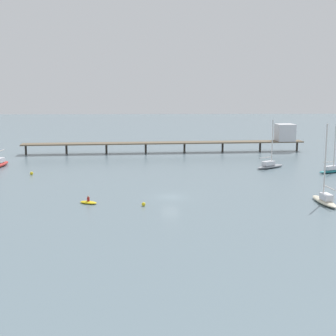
{
  "coord_description": "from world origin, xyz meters",
  "views": [
    {
      "loc": [
        -1.95,
        -70.42,
        16.48
      ],
      "look_at": [
        0.0,
        16.38,
        1.5
      ],
      "focal_mm": 52.42,
      "sensor_mm": 36.0,
      "label": 1
    }
  ],
  "objects_px": {
    "dinghy_yellow": "(88,202)",
    "mooring_buoy_far": "(32,173)",
    "sailboat_gray": "(270,165)",
    "sailboat_teal": "(332,169)",
    "mooring_buoy_outer": "(144,204)",
    "pier": "(223,138)",
    "sailboat_cream": "(325,199)"
  },
  "relations": [
    {
      "from": "sailboat_cream",
      "to": "dinghy_yellow",
      "type": "bearing_deg",
      "value": 178.42
    },
    {
      "from": "sailboat_teal",
      "to": "mooring_buoy_outer",
      "type": "distance_m",
      "value": 42.49
    },
    {
      "from": "pier",
      "to": "dinghy_yellow",
      "type": "relative_size",
      "value": 23.77
    },
    {
      "from": "mooring_buoy_outer",
      "to": "pier",
      "type": "bearing_deg",
      "value": 71.36
    },
    {
      "from": "sailboat_teal",
      "to": "sailboat_gray",
      "type": "bearing_deg",
      "value": 153.17
    },
    {
      "from": "sailboat_teal",
      "to": "mooring_buoy_far",
      "type": "height_order",
      "value": "sailboat_teal"
    },
    {
      "from": "dinghy_yellow",
      "to": "mooring_buoy_far",
      "type": "height_order",
      "value": "dinghy_yellow"
    },
    {
      "from": "sailboat_teal",
      "to": "mooring_buoy_outer",
      "type": "relative_size",
      "value": 16.65
    },
    {
      "from": "dinghy_yellow",
      "to": "mooring_buoy_outer",
      "type": "relative_size",
      "value": 5.37
    },
    {
      "from": "pier",
      "to": "sailboat_gray",
      "type": "height_order",
      "value": "sailboat_gray"
    },
    {
      "from": "sailboat_teal",
      "to": "sailboat_cream",
      "type": "xyz_separation_m",
      "value": [
        -9.52,
        -24.01,
        0.1
      ]
    },
    {
      "from": "mooring_buoy_outer",
      "to": "dinghy_yellow",
      "type": "bearing_deg",
      "value": 168.68
    },
    {
      "from": "sailboat_gray",
      "to": "mooring_buoy_far",
      "type": "xyz_separation_m",
      "value": [
        -45.25,
        -6.35,
        -0.36
      ]
    },
    {
      "from": "sailboat_teal",
      "to": "sailboat_cream",
      "type": "height_order",
      "value": "sailboat_cream"
    },
    {
      "from": "pier",
      "to": "sailboat_gray",
      "type": "xyz_separation_m",
      "value": [
        6.14,
        -23.38,
        -2.78
      ]
    },
    {
      "from": "sailboat_gray",
      "to": "mooring_buoy_far",
      "type": "bearing_deg",
      "value": -172.01
    },
    {
      "from": "pier",
      "to": "sailboat_cream",
      "type": "relative_size",
      "value": 6.1
    },
    {
      "from": "sailboat_gray",
      "to": "mooring_buoy_outer",
      "type": "xyz_separation_m",
      "value": [
        -24.13,
        -29.94,
        -0.39
      ]
    },
    {
      "from": "sailboat_teal",
      "to": "dinghy_yellow",
      "type": "relative_size",
      "value": 3.1
    },
    {
      "from": "sailboat_teal",
      "to": "mooring_buoy_far",
      "type": "distance_m",
      "value": 55.74
    },
    {
      "from": "sailboat_gray",
      "to": "sailboat_cream",
      "type": "distance_m",
      "value": 29.32
    },
    {
      "from": "dinghy_yellow",
      "to": "sailboat_teal",
      "type": "bearing_deg",
      "value": 28.62
    },
    {
      "from": "sailboat_gray",
      "to": "dinghy_yellow",
      "type": "xyz_separation_m",
      "value": [
        -31.86,
        -28.4,
        -0.44
      ]
    },
    {
      "from": "sailboat_cream",
      "to": "dinghy_yellow",
      "type": "xyz_separation_m",
      "value": [
        -32.81,
        0.91,
        -0.54
      ]
    },
    {
      "from": "mooring_buoy_far",
      "to": "mooring_buoy_outer",
      "type": "bearing_deg",
      "value": -48.16
    },
    {
      "from": "pier",
      "to": "sailboat_gray",
      "type": "relative_size",
      "value": 7.11
    },
    {
      "from": "pier",
      "to": "dinghy_yellow",
      "type": "xyz_separation_m",
      "value": [
        -25.71,
        -51.78,
        -3.22
      ]
    },
    {
      "from": "sailboat_gray",
      "to": "dinghy_yellow",
      "type": "distance_m",
      "value": 42.68
    },
    {
      "from": "sailboat_teal",
      "to": "dinghy_yellow",
      "type": "height_order",
      "value": "sailboat_teal"
    },
    {
      "from": "dinghy_yellow",
      "to": "mooring_buoy_far",
      "type": "distance_m",
      "value": 25.8
    },
    {
      "from": "sailboat_gray",
      "to": "sailboat_cream",
      "type": "xyz_separation_m",
      "value": [
        0.96,
        -29.3,
        0.1
      ]
    },
    {
      "from": "dinghy_yellow",
      "to": "mooring_buoy_far",
      "type": "bearing_deg",
      "value": 121.29
    }
  ]
}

